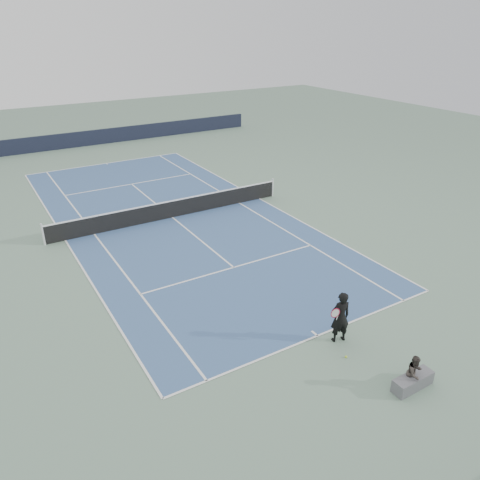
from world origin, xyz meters
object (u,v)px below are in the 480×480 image
spectator_bench (414,377)px  tennis_player (340,317)px  tennis_ball (346,357)px  tennis_net (172,209)px

spectator_bench → tennis_player: bearing=96.8°
tennis_ball → spectator_bench: spectator_bench is taller
tennis_net → tennis_player: bearing=-88.0°
tennis_player → tennis_ball: tennis_player is taller
tennis_net → tennis_player: (0.43, -12.39, 0.40)m
tennis_player → spectator_bench: (0.33, -2.73, -0.52)m
tennis_player → tennis_net: bearing=92.0°
tennis_ball → spectator_bench: bearing=-70.0°
tennis_player → spectator_bench: tennis_player is taller
tennis_player → tennis_ball: (-0.38, -0.80, -0.87)m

